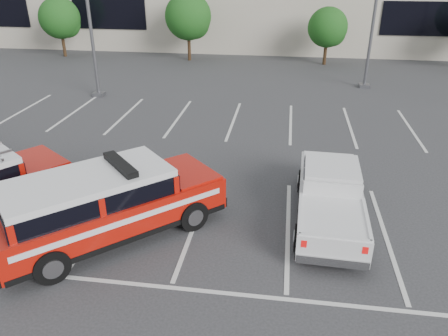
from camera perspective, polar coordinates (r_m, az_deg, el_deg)
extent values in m
plane|color=#2E2E30|center=(12.93, -3.76, -7.09)|extent=(120.00, 120.00, 0.00)
cube|color=silver|center=(16.81, -0.65, 1.18)|extent=(23.00, 15.00, 0.01)
cylinder|color=#3F2B19|center=(37.46, -20.19, 14.79)|extent=(0.24, 0.24, 1.67)
sphere|color=#164311|center=(37.18, -20.69, 17.86)|extent=(3.07, 3.07, 3.07)
sphere|color=#164311|center=(37.23, -19.86, 17.26)|extent=(2.05, 2.05, 2.05)
cylinder|color=#3F2B19|center=(33.98, -4.57, 15.37)|extent=(0.24, 0.24, 1.84)
sphere|color=#164311|center=(33.65, -4.71, 19.13)|extent=(3.37, 3.37, 3.37)
sphere|color=#164311|center=(33.82, -3.90, 18.32)|extent=(2.24, 2.24, 2.24)
cylinder|color=#3F2B19|center=(33.29, 13.05, 14.32)|extent=(0.24, 0.24, 1.51)
sphere|color=#164311|center=(33.00, 13.38, 17.45)|extent=(2.77, 2.77, 2.77)
sphere|color=#164311|center=(33.29, 14.00, 16.73)|extent=(1.85, 1.85, 1.85)
cube|color=#59595E|center=(25.82, -16.00, 9.27)|extent=(0.60, 0.60, 0.20)
cylinder|color=#59595E|center=(24.96, -17.43, 20.09)|extent=(0.18, 0.18, 10.00)
cube|color=#59595E|center=(27.86, 17.83, 10.20)|extent=(0.60, 0.60, 0.20)
cube|color=#AB1108|center=(12.33, -14.51, -5.13)|extent=(5.96, 5.80, 0.93)
cube|color=black|center=(11.84, -17.36, -2.91)|extent=(4.54, 4.45, 0.49)
cube|color=silver|center=(11.69, -17.57, -1.48)|extent=(4.45, 4.36, 0.18)
cube|color=black|center=(11.88, -13.39, 0.46)|extent=(1.35, 1.41, 0.17)
cube|color=silver|center=(13.03, 13.66, -4.10)|extent=(1.96, 5.19, 0.74)
cube|color=black|center=(13.18, 13.85, -0.98)|extent=(1.69, 1.87, 0.39)
cube|color=silver|center=(13.07, 13.97, 0.06)|extent=(1.66, 1.83, 0.14)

